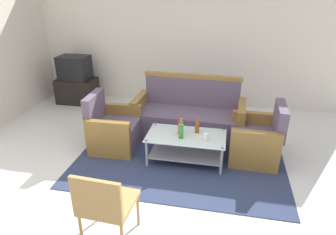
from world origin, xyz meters
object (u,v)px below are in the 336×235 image
bottle_green (181,131)px  television (74,68)px  wicker_chair (104,203)px  couch (189,117)px  armchair_right (256,141)px  bottle_red (181,127)px  coffee_table (186,144)px  cup (206,137)px  tv_stand (77,91)px  bottle_brown (197,127)px  armchair_left (113,130)px

bottle_green → television: 3.23m
television → wicker_chair: size_ratio=0.74×
couch → bottle_green: bearing=92.9°
armchair_right → television: television is taller
bottle_red → bottle_green: bearing=-78.2°
coffee_table → bottle_red: (-0.09, 0.03, 0.24)m
couch → coffee_table: bearing=97.1°
wicker_chair → cup: bearing=65.7°
armchair_right → tv_stand: bearing=67.5°
bottle_brown → cup: size_ratio=2.50×
television → armchair_left: bearing=133.4°
bottle_red → cup: 0.39m
bottle_brown → couch: bearing=106.1°
cup → tv_stand: size_ratio=0.12×
bottle_brown → cup: (0.14, -0.21, -0.04)m
coffee_table → bottle_green: 0.27m
bottle_red → wicker_chair: bearing=-105.0°
couch → bottle_green: (0.01, -0.94, 0.21)m
coffee_table → wicker_chair: wicker_chair is taller
armchair_left → coffee_table: (1.16, -0.18, -0.02)m
armchair_left → television: size_ratio=1.37×
coffee_table → tv_stand: 3.21m
television → cup: bearing=148.4°
coffee_table → bottle_green: size_ratio=3.75×
bottle_green → wicker_chair: bearing=-107.0°
bottle_green → tv_stand: bearing=142.6°
bottle_brown → tv_stand: (-2.75, 1.75, -0.24)m
armchair_left → bottle_green: bearing=74.0°
armchair_left → wicker_chair: armchair_left is taller
cup → television: 3.50m
tv_stand → television: bearing=87.5°
bottle_red → couch: bearing=89.2°
armchair_right → bottle_red: (-1.07, -0.23, 0.23)m
armchair_right → bottle_green: (-1.05, -0.35, 0.23)m
armchair_left → cup: armchair_left is taller
bottle_green → cup: bearing=0.1°
armchair_left → television: (-1.46, 1.68, 0.47)m
bottle_brown → television: 3.27m
coffee_table → bottle_brown: bottle_brown is taller
bottle_green → couch: bearing=90.8°
armchair_left → coffee_table: size_ratio=0.77×
armchair_left → bottle_red: 1.11m
bottle_red → tv_stand: bottle_red is taller
coffee_table → television: size_ratio=1.78×
bottle_brown → tv_stand: bottle_brown is taller
television → couch: bearing=160.8°
armchair_left → bottle_green: 1.15m
armchair_right → cup: 0.81m
armchair_right → coffee_table: 1.02m
bottle_red → bottle_brown: bearing=20.7°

